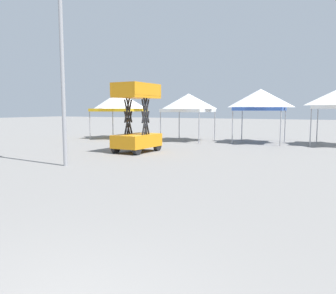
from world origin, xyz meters
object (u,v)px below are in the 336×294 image
(scissor_lift, at_px, (137,130))
(light_pole_near_lift, at_px, (61,24))
(canopy_tent_right_of_center, at_px, (260,100))
(canopy_tent_far_left, at_px, (188,103))
(canopy_tent_behind_left, at_px, (119,102))

(scissor_lift, bearing_deg, light_pole_near_lift, -91.99)
(canopy_tent_right_of_center, xyz_separation_m, light_pole_near_lift, (-4.27, -11.64, 2.33))
(canopy_tent_right_of_center, height_order, scissor_lift, canopy_tent_right_of_center)
(canopy_tent_far_left, distance_m, light_pole_near_lift, 11.23)
(canopy_tent_right_of_center, relative_size, scissor_lift, 1.00)
(canopy_tent_far_left, distance_m, scissor_lift, 6.63)
(canopy_tent_far_left, height_order, scissor_lift, scissor_lift)
(canopy_tent_behind_left, distance_m, light_pole_near_lift, 11.90)
(canopy_tent_far_left, distance_m, canopy_tent_right_of_center, 4.43)
(canopy_tent_behind_left, bearing_deg, canopy_tent_right_of_center, 7.12)
(scissor_lift, relative_size, light_pole_near_lift, 0.37)
(canopy_tent_right_of_center, distance_m, light_pole_near_lift, 12.62)
(canopy_tent_right_of_center, bearing_deg, scissor_lift, -119.87)
(canopy_tent_right_of_center, bearing_deg, canopy_tent_behind_left, -172.88)
(scissor_lift, bearing_deg, canopy_tent_right_of_center, 60.13)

